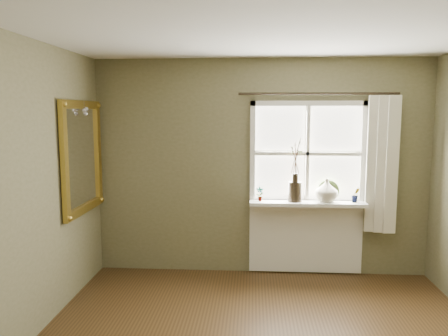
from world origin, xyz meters
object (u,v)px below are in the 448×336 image
cream_vase (327,190)px  wreath (328,193)px  dark_jug (295,192)px  gilt_mirror (82,157)px

cream_vase → wreath: 0.06m
dark_jug → wreath: bearing=5.8°
cream_vase → wreath: bearing=54.9°
dark_jug → cream_vase: size_ratio=0.85×
dark_jug → cream_vase: 0.37m
dark_jug → wreath: dark_jug is taller
dark_jug → wreath: size_ratio=0.91×
cream_vase → gilt_mirror: bearing=-170.5°
gilt_mirror → wreath: bearing=10.2°
dark_jug → cream_vase: cream_vase is taller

